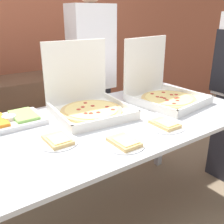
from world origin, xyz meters
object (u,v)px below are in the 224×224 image
person_guest_cap (92,79)px  paper_plate_front_right (58,141)px  paper_plate_front_left (165,125)px  veggie_tray (9,121)px  pizza_box_far_left (87,101)px  paper_plate_front_center (124,143)px  pizza_box_far_right (163,91)px

person_guest_cap → paper_plate_front_right: bearing=49.5°
paper_plate_front_left → veggie_tray: 0.96m
paper_plate_front_right → veggie_tray: (-0.14, 0.41, 0.01)m
pizza_box_far_left → veggie_tray: size_ratio=1.32×
paper_plate_front_right → veggie_tray: bearing=109.0°
paper_plate_front_left → veggie_tray: bearing=142.5°
paper_plate_front_left → paper_plate_front_center: size_ratio=1.10×
paper_plate_front_left → paper_plate_front_right: (-0.62, 0.18, 0.00)m
pizza_box_far_right → paper_plate_front_right: 0.99m
paper_plate_front_left → paper_plate_front_center: same height
paper_plate_front_left → paper_plate_front_right: bearing=164.0°
paper_plate_front_center → pizza_box_far_left: bearing=80.5°
paper_plate_front_left → pizza_box_far_right: bearing=46.5°
paper_plate_front_left → paper_plate_front_right: size_ratio=1.11×
paper_plate_front_left → person_guest_cap: 1.06m
paper_plate_front_left → paper_plate_front_right: 0.65m
paper_plate_front_center → veggie_tray: veggie_tray is taller
paper_plate_front_right → veggie_tray: veggie_tray is taller
pizza_box_far_right → paper_plate_front_right: (-0.97, -0.18, -0.07)m
paper_plate_front_right → person_guest_cap: (0.75, 0.87, 0.06)m
pizza_box_far_left → veggie_tray: bearing=174.1°
paper_plate_front_left → veggie_tray: veggie_tray is taller
pizza_box_far_left → person_guest_cap: size_ratio=0.29×
paper_plate_front_left → paper_plate_front_right: same height
pizza_box_far_right → paper_plate_front_left: pizza_box_far_right is taller
paper_plate_front_center → veggie_tray: size_ratio=0.55×
pizza_box_far_left → paper_plate_front_right: 0.48m
veggie_tray → pizza_box_far_left: bearing=-11.2°
veggie_tray → person_guest_cap: person_guest_cap is taller
pizza_box_far_left → paper_plate_front_right: (-0.36, -0.31, -0.07)m
paper_plate_front_right → person_guest_cap: bearing=49.5°
pizza_box_far_left → veggie_tray: pizza_box_far_left is taller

